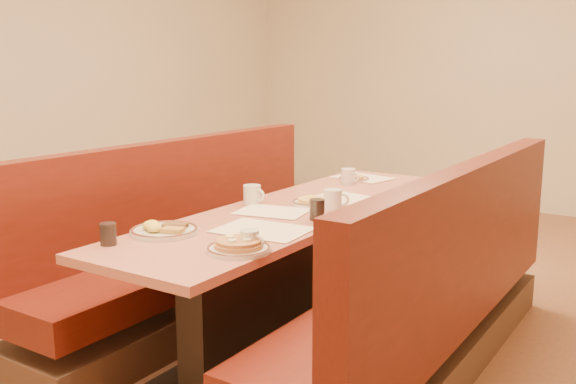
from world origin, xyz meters
The scene contains 18 objects.
ground centered at (0.00, 0.00, 0.00)m, with size 8.00×8.00×0.00m, color #9E6647.
diner_table centered at (0.00, 0.00, 0.37)m, with size 0.70×2.50×0.75m.
booth_left centered at (-0.73, 0.00, 0.36)m, with size 0.55×2.50×1.05m.
booth_right centered at (0.73, 0.00, 0.36)m, with size 0.55×2.50×1.05m.
placemat_near_left centered at (-0.05, -0.17, 0.75)m, with size 0.35×0.26×0.00m, color #F5EBC0.
placemat_near_right centered at (0.12, -0.50, 0.75)m, with size 0.41×0.30×0.00m, color #F5EBC0.
placemat_far_left centered at (-0.12, 0.98, 0.75)m, with size 0.36×0.27×0.00m, color #F5EBC0.
placemat_far_right centered at (0.12, 0.31, 0.75)m, with size 0.39×0.29×0.00m, color #F5EBC0.
pancake_plate centered at (0.23, -0.82, 0.77)m, with size 0.26×0.26×0.06m.
eggs_plate centered at (-0.22, -0.78, 0.77)m, with size 0.30×0.30×0.06m.
extra_plate_mid centered at (0.03, 0.09, 0.77)m, with size 0.23×0.23×0.05m.
extra_plate_far centered at (-0.14, 0.88, 0.76)m, with size 0.20×0.20×0.04m.
coffee_mug_a centered at (0.26, -0.78, 0.79)m, with size 0.11×0.08×0.08m.
coffee_mug_b centered at (-0.26, -0.06, 0.80)m, with size 0.13×0.09×0.10m.
coffee_mug_c centered at (0.17, 0.07, 0.80)m, with size 0.13×0.09×0.10m.
coffee_mug_d centered at (-0.10, 0.74, 0.80)m, with size 0.13×0.09×0.10m.
soda_tumbler_near centered at (-0.28, -1.04, 0.80)m, with size 0.07×0.07×0.09m.
soda_tumbler_mid centered at (0.22, -0.19, 0.80)m, with size 0.07×0.07×0.10m.
Camera 1 is at (1.74, -2.78, 1.48)m, focal length 40.00 mm.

